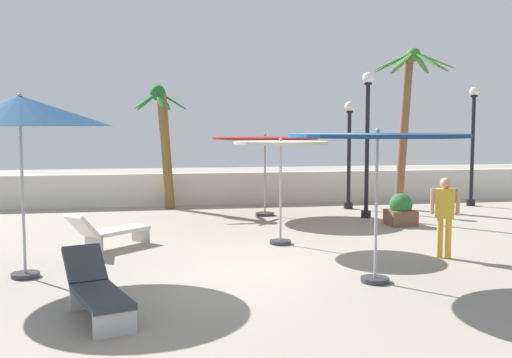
{
  "coord_description": "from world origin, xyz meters",
  "views": [
    {
      "loc": [
        -2.39,
        -9.77,
        2.57
      ],
      "look_at": [
        0.0,
        3.41,
        1.4
      ],
      "focal_mm": 41.29,
      "sensor_mm": 36.0,
      "label": 1
    }
  ],
  "objects_px": {
    "lamp_post_0": "(349,148)",
    "lamp_post_2": "(473,142)",
    "guest_0": "(445,210)",
    "lamp_post_1": "(367,135)",
    "patio_umbrella_3": "(377,141)",
    "lounge_chair_0": "(109,230)",
    "palm_tree_0": "(407,105)",
    "patio_umbrella_0": "(265,142)",
    "patio_umbrella_2": "(281,150)",
    "lounge_chair_1": "(96,288)",
    "palm_tree_1": "(163,132)",
    "planter": "(401,211)",
    "patio_umbrella_4": "(20,112)"
  },
  "relations": [
    {
      "from": "lamp_post_0",
      "to": "guest_0",
      "type": "bearing_deg",
      "value": -94.02
    },
    {
      "from": "lamp_post_2",
      "to": "lounge_chair_1",
      "type": "height_order",
      "value": "lamp_post_2"
    },
    {
      "from": "patio_umbrella_0",
      "to": "lounge_chair_1",
      "type": "relative_size",
      "value": 1.58
    },
    {
      "from": "lamp_post_0",
      "to": "lounge_chair_1",
      "type": "height_order",
      "value": "lamp_post_0"
    },
    {
      "from": "palm_tree_0",
      "to": "lounge_chair_0",
      "type": "xyz_separation_m",
      "value": [
        -8.85,
        -4.65,
        -2.88
      ]
    },
    {
      "from": "patio_umbrella_4",
      "to": "lounge_chair_1",
      "type": "bearing_deg",
      "value": -59.79
    },
    {
      "from": "lamp_post_1",
      "to": "patio_umbrella_3",
      "type": "bearing_deg",
      "value": -109.64
    },
    {
      "from": "lounge_chair_1",
      "to": "lounge_chair_0",
      "type": "bearing_deg",
      "value": 91.73
    },
    {
      "from": "palm_tree_1",
      "to": "lamp_post_0",
      "type": "distance_m",
      "value": 5.89
    },
    {
      "from": "palm_tree_1",
      "to": "lounge_chair_1",
      "type": "height_order",
      "value": "palm_tree_1"
    },
    {
      "from": "planter",
      "to": "palm_tree_1",
      "type": "bearing_deg",
      "value": 144.31
    },
    {
      "from": "lamp_post_1",
      "to": "lounge_chair_1",
      "type": "bearing_deg",
      "value": -131.27
    },
    {
      "from": "guest_0",
      "to": "lounge_chair_0",
      "type": "bearing_deg",
      "value": 162.04
    },
    {
      "from": "palm_tree_1",
      "to": "guest_0",
      "type": "height_order",
      "value": "palm_tree_1"
    },
    {
      "from": "lamp_post_1",
      "to": "lamp_post_2",
      "type": "xyz_separation_m",
      "value": [
        4.34,
        1.83,
        -0.24
      ]
    },
    {
      "from": "patio_umbrella_3",
      "to": "patio_umbrella_2",
      "type": "bearing_deg",
      "value": 103.83
    },
    {
      "from": "patio_umbrella_0",
      "to": "palm_tree_1",
      "type": "xyz_separation_m",
      "value": [
        -2.88,
        2.01,
        0.26
      ]
    },
    {
      "from": "lamp_post_2",
      "to": "guest_0",
      "type": "bearing_deg",
      "value": -123.67
    },
    {
      "from": "lounge_chair_0",
      "to": "patio_umbrella_3",
      "type": "bearing_deg",
      "value": -38.56
    },
    {
      "from": "lamp_post_1",
      "to": "lounge_chair_0",
      "type": "bearing_deg",
      "value": -155.83
    },
    {
      "from": "lounge_chair_1",
      "to": "patio_umbrella_3",
      "type": "bearing_deg",
      "value": 13.02
    },
    {
      "from": "patio_umbrella_2",
      "to": "patio_umbrella_4",
      "type": "bearing_deg",
      "value": -157.5
    },
    {
      "from": "planter",
      "to": "guest_0",
      "type": "bearing_deg",
      "value": -101.79
    },
    {
      "from": "palm_tree_1",
      "to": "lounge_chair_1",
      "type": "relative_size",
      "value": 1.99
    },
    {
      "from": "palm_tree_0",
      "to": "lounge_chair_1",
      "type": "relative_size",
      "value": 2.58
    },
    {
      "from": "lounge_chair_0",
      "to": "lounge_chair_1",
      "type": "height_order",
      "value": "lounge_chair_1"
    },
    {
      "from": "guest_0",
      "to": "patio_umbrella_4",
      "type": "bearing_deg",
      "value": -179.17
    },
    {
      "from": "patio_umbrella_0",
      "to": "planter",
      "type": "height_order",
      "value": "patio_umbrella_0"
    },
    {
      "from": "patio_umbrella_3",
      "to": "lounge_chair_0",
      "type": "relative_size",
      "value": 1.67
    },
    {
      "from": "patio_umbrella_0",
      "to": "planter",
      "type": "bearing_deg",
      "value": -36.35
    },
    {
      "from": "lamp_post_2",
      "to": "planter",
      "type": "bearing_deg",
      "value": -140.35
    },
    {
      "from": "lamp_post_1",
      "to": "lounge_chair_1",
      "type": "distance_m",
      "value": 10.53
    },
    {
      "from": "lamp_post_0",
      "to": "lamp_post_2",
      "type": "relative_size",
      "value": 0.87
    },
    {
      "from": "patio_umbrella_0",
      "to": "patio_umbrella_2",
      "type": "xyz_separation_m",
      "value": [
        -0.48,
        -4.24,
        -0.09
      ]
    },
    {
      "from": "lounge_chair_0",
      "to": "planter",
      "type": "height_order",
      "value": "planter"
    },
    {
      "from": "patio_umbrella_2",
      "to": "lounge_chair_1",
      "type": "relative_size",
      "value": 1.2
    },
    {
      "from": "palm_tree_0",
      "to": "palm_tree_1",
      "type": "bearing_deg",
      "value": 169.36
    },
    {
      "from": "planter",
      "to": "lounge_chair_1",
      "type": "bearing_deg",
      "value": -138.73
    },
    {
      "from": "patio_umbrella_3",
      "to": "palm_tree_0",
      "type": "relative_size",
      "value": 0.58
    },
    {
      "from": "patio_umbrella_3",
      "to": "palm_tree_0",
      "type": "bearing_deg",
      "value": 62.57
    },
    {
      "from": "patio_umbrella_3",
      "to": "patio_umbrella_4",
      "type": "xyz_separation_m",
      "value": [
        -5.81,
        1.38,
        0.49
      ]
    },
    {
      "from": "lounge_chair_1",
      "to": "planter",
      "type": "bearing_deg",
      "value": 41.27
    },
    {
      "from": "patio_umbrella_3",
      "to": "lounge_chair_1",
      "type": "relative_size",
      "value": 1.49
    },
    {
      "from": "lounge_chair_1",
      "to": "patio_umbrella_0",
      "type": "bearing_deg",
      "value": 65.05
    },
    {
      "from": "patio_umbrella_4",
      "to": "guest_0",
      "type": "height_order",
      "value": "patio_umbrella_4"
    },
    {
      "from": "palm_tree_0",
      "to": "patio_umbrella_4",
      "type": "bearing_deg",
      "value": -145.69
    },
    {
      "from": "lamp_post_0",
      "to": "lamp_post_2",
      "type": "bearing_deg",
      "value": -0.63
    },
    {
      "from": "patio_umbrella_3",
      "to": "lamp_post_2",
      "type": "relative_size",
      "value": 0.75
    },
    {
      "from": "palm_tree_1",
      "to": "lounge_chair_0",
      "type": "relative_size",
      "value": 2.24
    },
    {
      "from": "patio_umbrella_4",
      "to": "lounge_chair_1",
      "type": "distance_m",
      "value": 3.71
    }
  ]
}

